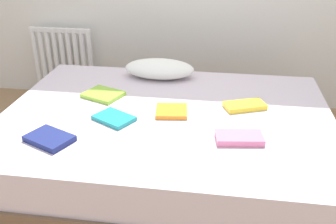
{
  "coord_description": "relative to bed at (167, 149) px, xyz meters",
  "views": [
    {
      "loc": [
        0.31,
        -2.03,
        1.53
      ],
      "look_at": [
        0.0,
        0.05,
        0.48
      ],
      "focal_mm": 40.98,
      "sensor_mm": 36.0,
      "label": 1
    }
  ],
  "objects": [
    {
      "name": "textbook_pink",
      "position": [
        0.42,
        -0.27,
        0.27
      ],
      "size": [
        0.26,
        0.16,
        0.04
      ],
      "primitive_type": "cube",
      "rotation": [
        0.0,
        0.0,
        0.13
      ],
      "color": "pink",
      "rests_on": "bed"
    },
    {
      "name": "textbook_teal",
      "position": [
        -0.29,
        -0.14,
        0.27
      ],
      "size": [
        0.27,
        0.24,
        0.02
      ],
      "primitive_type": "cube",
      "rotation": [
        0.0,
        0.0,
        -0.52
      ],
      "color": "teal",
      "rests_on": "bed"
    },
    {
      "name": "pillow",
      "position": [
        -0.14,
        0.57,
        0.32
      ],
      "size": [
        0.51,
        0.27,
        0.13
      ],
      "primitive_type": "ellipsoid",
      "color": "white",
      "rests_on": "bed"
    },
    {
      "name": "bed",
      "position": [
        0.0,
        0.0,
        0.0
      ],
      "size": [
        2.0,
        1.5,
        0.5
      ],
      "color": "brown",
      "rests_on": "ground"
    },
    {
      "name": "radiator",
      "position": [
        -1.16,
        1.2,
        0.14
      ],
      "size": [
        0.57,
        0.04,
        0.57
      ],
      "color": "white",
      "rests_on": "ground"
    },
    {
      "name": "textbook_navy",
      "position": [
        -0.55,
        -0.42,
        0.27
      ],
      "size": [
        0.28,
        0.25,
        0.03
      ],
      "primitive_type": "cube",
      "rotation": [
        0.0,
        0.0,
        -0.43
      ],
      "color": "navy",
      "rests_on": "bed"
    },
    {
      "name": "textbook_yellow",
      "position": [
        0.46,
        0.13,
        0.27
      ],
      "size": [
        0.27,
        0.21,
        0.03
      ],
      "primitive_type": "cube",
      "rotation": [
        0.0,
        0.0,
        0.39
      ],
      "color": "yellow",
      "rests_on": "bed"
    },
    {
      "name": "textbook_lime",
      "position": [
        -0.45,
        0.18,
        0.27
      ],
      "size": [
        0.29,
        0.26,
        0.03
      ],
      "primitive_type": "cube",
      "rotation": [
        0.0,
        0.0,
        -0.39
      ],
      "color": "#8CC638",
      "rests_on": "bed"
    },
    {
      "name": "ground_plane",
      "position": [
        0.0,
        0.0,
        -0.25
      ],
      "size": [
        8.0,
        8.0,
        0.0
      ],
      "primitive_type": "plane",
      "color": "#93704C"
    },
    {
      "name": "textbook_orange",
      "position": [
        0.03,
        0.0,
        0.27
      ],
      "size": [
        0.21,
        0.21,
        0.03
      ],
      "primitive_type": "cube",
      "rotation": [
        0.0,
        0.0,
        0.12
      ],
      "color": "orange",
      "rests_on": "bed"
    }
  ]
}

